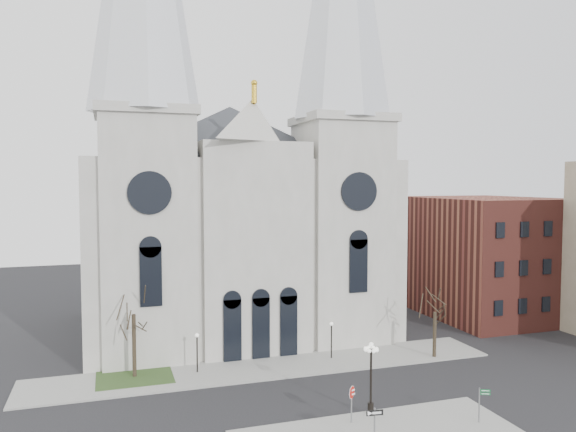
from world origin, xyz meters
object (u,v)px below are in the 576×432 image
object	(u,v)px
street_name_sign	(481,402)
globe_lamp	(371,369)
stop_sign	(352,396)
one_way_sign	(375,421)

from	to	relation	value
street_name_sign	globe_lamp	bearing A→B (deg)	174.98
stop_sign	street_name_sign	xyz separation A→B (m)	(8.07, -2.58, -0.42)
stop_sign	one_way_sign	size ratio (longest dim) A/B	1.05
one_way_sign	street_name_sign	xyz separation A→B (m)	(8.17, 0.93, -0.23)
one_way_sign	street_name_sign	bearing A→B (deg)	14.28
globe_lamp	one_way_sign	bearing A→B (deg)	-113.75
globe_lamp	street_name_sign	distance (m)	7.35
globe_lamp	one_way_sign	size ratio (longest dim) A/B	2.08
stop_sign	one_way_sign	xyz separation A→B (m)	(-0.10, -3.51, -0.19)
globe_lamp	street_name_sign	bearing A→B (deg)	-28.96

